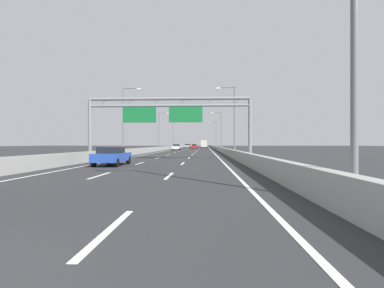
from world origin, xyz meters
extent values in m
plane|color=#2D2D30|center=(0.00, 100.00, 0.00)|extent=(260.00, 260.00, 0.00)
cube|color=white|center=(-1.80, 12.50, 0.01)|extent=(0.16, 3.00, 0.01)
cube|color=white|center=(-1.80, 21.50, 0.01)|extent=(0.16, 3.00, 0.01)
cube|color=white|center=(-1.80, 30.50, 0.01)|extent=(0.16, 3.00, 0.01)
cube|color=white|center=(-1.80, 39.50, 0.01)|extent=(0.16, 3.00, 0.01)
cube|color=white|center=(-1.80, 48.50, 0.01)|extent=(0.16, 3.00, 0.01)
cube|color=white|center=(-1.80, 57.50, 0.01)|extent=(0.16, 3.00, 0.01)
cube|color=white|center=(-1.80, 66.50, 0.01)|extent=(0.16, 3.00, 0.01)
cube|color=white|center=(-1.80, 75.50, 0.01)|extent=(0.16, 3.00, 0.01)
cube|color=white|center=(-1.80, 84.50, 0.01)|extent=(0.16, 3.00, 0.01)
cube|color=white|center=(-1.80, 93.50, 0.01)|extent=(0.16, 3.00, 0.01)
cube|color=white|center=(-1.80, 102.50, 0.01)|extent=(0.16, 3.00, 0.01)
cube|color=white|center=(-1.80, 111.50, 0.01)|extent=(0.16, 3.00, 0.01)
cube|color=white|center=(-1.80, 120.50, 0.01)|extent=(0.16, 3.00, 0.01)
cube|color=white|center=(-1.80, 129.50, 0.01)|extent=(0.16, 3.00, 0.01)
cube|color=white|center=(-1.80, 138.50, 0.01)|extent=(0.16, 3.00, 0.01)
cube|color=white|center=(-1.80, 147.50, 0.01)|extent=(0.16, 3.00, 0.01)
cube|color=white|center=(-1.80, 156.50, 0.01)|extent=(0.16, 3.00, 0.01)
cube|color=white|center=(1.80, 3.50, 0.01)|extent=(0.16, 3.00, 0.01)
cube|color=white|center=(1.80, 12.50, 0.01)|extent=(0.16, 3.00, 0.01)
cube|color=white|center=(1.80, 21.50, 0.01)|extent=(0.16, 3.00, 0.01)
cube|color=white|center=(1.80, 30.50, 0.01)|extent=(0.16, 3.00, 0.01)
cube|color=white|center=(1.80, 39.50, 0.01)|extent=(0.16, 3.00, 0.01)
cube|color=white|center=(1.80, 48.50, 0.01)|extent=(0.16, 3.00, 0.01)
cube|color=white|center=(1.80, 57.50, 0.01)|extent=(0.16, 3.00, 0.01)
cube|color=white|center=(1.80, 66.50, 0.01)|extent=(0.16, 3.00, 0.01)
cube|color=white|center=(1.80, 75.50, 0.01)|extent=(0.16, 3.00, 0.01)
cube|color=white|center=(1.80, 84.50, 0.01)|extent=(0.16, 3.00, 0.01)
cube|color=white|center=(1.80, 93.50, 0.01)|extent=(0.16, 3.00, 0.01)
cube|color=white|center=(1.80, 102.50, 0.01)|extent=(0.16, 3.00, 0.01)
cube|color=white|center=(1.80, 111.50, 0.01)|extent=(0.16, 3.00, 0.01)
cube|color=white|center=(1.80, 120.50, 0.01)|extent=(0.16, 3.00, 0.01)
cube|color=white|center=(1.80, 129.50, 0.01)|extent=(0.16, 3.00, 0.01)
cube|color=white|center=(1.80, 138.50, 0.01)|extent=(0.16, 3.00, 0.01)
cube|color=white|center=(1.80, 147.50, 0.01)|extent=(0.16, 3.00, 0.01)
cube|color=white|center=(1.80, 156.50, 0.01)|extent=(0.16, 3.00, 0.01)
cube|color=white|center=(-5.25, 88.00, 0.01)|extent=(0.16, 176.00, 0.01)
cube|color=white|center=(5.25, 88.00, 0.01)|extent=(0.16, 176.00, 0.01)
cube|color=#9E9E99|center=(-6.90, 110.00, 0.47)|extent=(0.45, 220.00, 0.95)
cube|color=#9E9E99|center=(6.90, 110.00, 0.47)|extent=(0.45, 220.00, 0.95)
cylinder|color=gray|center=(-8.13, 26.44, 3.10)|extent=(0.36, 0.36, 6.20)
cylinder|color=gray|center=(8.13, 26.44, 3.10)|extent=(0.36, 0.36, 6.20)
cylinder|color=gray|center=(0.00, 26.44, 6.20)|extent=(16.27, 0.32, 0.32)
cylinder|color=gray|center=(0.00, 26.44, 5.50)|extent=(16.27, 0.26, 0.26)
cylinder|color=gray|center=(-6.78, 26.44, 5.85)|extent=(0.74, 0.10, 0.74)
cylinder|color=gray|center=(-4.07, 26.44, 5.85)|extent=(0.74, 0.10, 0.74)
cylinder|color=gray|center=(-1.36, 26.44, 5.85)|extent=(0.74, 0.10, 0.74)
cylinder|color=gray|center=(1.36, 26.44, 5.85)|extent=(0.74, 0.10, 0.74)
cylinder|color=gray|center=(4.07, 26.44, 5.85)|extent=(0.74, 0.10, 0.74)
cylinder|color=gray|center=(6.78, 26.44, 5.85)|extent=(0.74, 0.10, 0.74)
cube|color=#146B33|center=(-3.01, 26.44, 4.60)|extent=(3.40, 0.12, 1.60)
cube|color=#146B33|center=(1.70, 26.44, 4.60)|extent=(3.40, 0.12, 1.60)
cylinder|color=slate|center=(7.70, 6.09, 4.75)|extent=(0.20, 0.20, 9.50)
cylinder|color=slate|center=(-7.70, 36.77, 4.75)|extent=(0.20, 0.20, 9.50)
cylinder|color=slate|center=(-6.60, 36.77, 9.35)|extent=(2.20, 0.12, 0.12)
cube|color=#F2EAC6|center=(-5.50, 36.77, 9.25)|extent=(0.56, 0.28, 0.20)
cylinder|color=slate|center=(7.70, 36.77, 4.75)|extent=(0.20, 0.20, 9.50)
cylinder|color=slate|center=(6.60, 36.77, 9.35)|extent=(2.20, 0.12, 0.12)
cube|color=#F2EAC6|center=(5.50, 36.77, 9.25)|extent=(0.56, 0.28, 0.20)
cylinder|color=slate|center=(-7.70, 67.45, 4.75)|extent=(0.20, 0.20, 9.50)
cylinder|color=slate|center=(-6.60, 67.45, 9.35)|extent=(2.20, 0.12, 0.12)
cube|color=#F2EAC6|center=(-5.50, 67.45, 9.25)|extent=(0.56, 0.28, 0.20)
cylinder|color=slate|center=(7.70, 67.45, 4.75)|extent=(0.20, 0.20, 9.50)
cylinder|color=slate|center=(6.60, 67.45, 9.35)|extent=(2.20, 0.12, 0.12)
cube|color=#F2EAC6|center=(5.50, 67.45, 9.25)|extent=(0.56, 0.28, 0.20)
cylinder|color=slate|center=(-7.70, 98.12, 4.75)|extent=(0.20, 0.20, 9.50)
cylinder|color=slate|center=(-6.60, 98.12, 9.35)|extent=(2.20, 0.12, 0.12)
cube|color=#F2EAC6|center=(-5.50, 98.12, 9.25)|extent=(0.56, 0.28, 0.20)
cylinder|color=slate|center=(7.70, 98.12, 4.75)|extent=(0.20, 0.20, 9.50)
cylinder|color=slate|center=(6.60, 98.12, 9.35)|extent=(2.20, 0.12, 0.12)
cube|color=#F2EAC6|center=(5.50, 98.12, 9.25)|extent=(0.56, 0.28, 0.20)
cube|color=#2347AD|center=(-3.41, 19.27, 0.63)|extent=(1.87, 4.18, 0.62)
cube|color=black|center=(-3.41, 18.98, 1.17)|extent=(1.64, 1.69, 0.47)
cylinder|color=black|center=(-4.24, 20.81, 0.32)|extent=(0.22, 0.64, 0.64)
cylinder|color=black|center=(-2.59, 20.81, 0.32)|extent=(0.22, 0.64, 0.64)
cylinder|color=black|center=(-4.24, 17.73, 0.32)|extent=(0.22, 0.64, 0.64)
cylinder|color=black|center=(-2.59, 17.73, 0.32)|extent=(0.22, 0.64, 0.64)
cube|color=#A8ADB2|center=(-3.44, 109.42, 0.65)|extent=(1.76, 4.21, 0.66)
cube|color=black|center=(-3.44, 109.39, 1.24)|extent=(1.55, 2.00, 0.53)
cylinder|color=black|center=(-4.21, 110.98, 0.32)|extent=(0.22, 0.64, 0.64)
cylinder|color=black|center=(-2.67, 110.98, 0.32)|extent=(0.22, 0.64, 0.64)
cylinder|color=black|center=(-4.21, 107.86, 0.32)|extent=(0.22, 0.64, 0.64)
cylinder|color=black|center=(-2.67, 107.86, 0.32)|extent=(0.22, 0.64, 0.64)
cube|color=red|center=(0.21, 88.74, 0.68)|extent=(1.71, 4.31, 0.71)
cube|color=black|center=(0.21, 88.95, 1.28)|extent=(1.50, 1.90, 0.49)
cylinder|color=black|center=(-0.53, 90.34, 0.32)|extent=(0.22, 0.64, 0.64)
cylinder|color=black|center=(0.96, 90.34, 0.32)|extent=(0.22, 0.64, 0.64)
cylinder|color=black|center=(-0.53, 87.13, 0.32)|extent=(0.22, 0.64, 0.64)
cylinder|color=black|center=(0.96, 87.13, 0.32)|extent=(0.22, 0.64, 0.64)
cube|color=orange|center=(-3.85, 131.36, 0.64)|extent=(1.80, 4.31, 0.64)
cube|color=black|center=(-3.85, 130.97, 1.22)|extent=(1.58, 1.81, 0.52)
cylinder|color=black|center=(-4.64, 132.96, 0.32)|extent=(0.22, 0.64, 0.64)
cylinder|color=black|center=(-3.06, 132.96, 0.32)|extent=(0.22, 0.64, 0.64)
cylinder|color=black|center=(-4.64, 129.75, 0.32)|extent=(0.22, 0.64, 0.64)
cylinder|color=black|center=(-3.06, 129.75, 0.32)|extent=(0.22, 0.64, 0.64)
cube|color=silver|center=(-3.69, 70.33, 0.67)|extent=(1.83, 4.32, 0.71)
cube|color=black|center=(-3.69, 70.63, 1.27)|extent=(1.61, 1.78, 0.48)
cylinder|color=black|center=(-4.50, 71.94, 0.32)|extent=(0.22, 0.64, 0.64)
cylinder|color=black|center=(-2.89, 71.94, 0.32)|extent=(0.22, 0.64, 0.64)
cylinder|color=black|center=(-4.50, 68.72, 0.32)|extent=(0.22, 0.64, 0.64)
cylinder|color=black|center=(-2.89, 68.72, 0.32)|extent=(0.22, 0.64, 0.64)
cube|color=silver|center=(3.38, 108.10, 1.46)|extent=(2.42, 2.16, 1.96)
cube|color=beige|center=(3.38, 104.14, 1.71)|extent=(2.42, 5.35, 2.46)
cylinder|color=black|center=(2.31, 108.28, 0.48)|extent=(0.28, 0.96, 0.96)
cylinder|color=black|center=(4.45, 108.28, 0.48)|extent=(0.28, 0.96, 0.96)
cylinder|color=black|center=(2.31, 102.87, 0.48)|extent=(0.28, 0.96, 0.96)
cylinder|color=black|center=(4.45, 102.87, 0.48)|extent=(0.28, 0.96, 0.96)
camera|label=1|loc=(3.62, -1.75, 1.65)|focal=26.25mm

